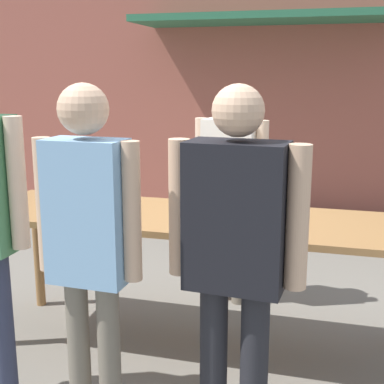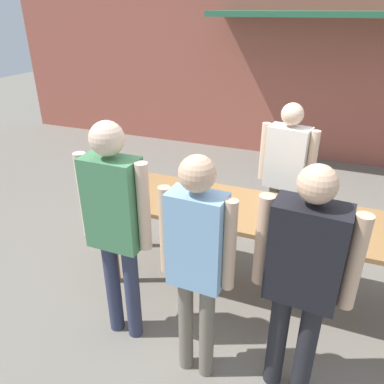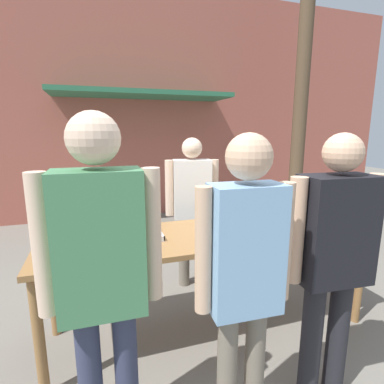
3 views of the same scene
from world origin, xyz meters
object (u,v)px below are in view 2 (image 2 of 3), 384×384
condiment_jar_mustard (118,196)px  person_server_behind_table (286,169)px  condiment_jar_ketchup (127,198)px  food_tray_sausages (192,195)px  person_customer_with_cup (303,271)px  food_tray_buns (320,217)px  person_customer_holding_hotdog (115,218)px  person_customer_waiting_in_line (197,254)px

condiment_jar_mustard → person_server_behind_table: size_ratio=0.05×
condiment_jar_ketchup → food_tray_sausages: bearing=32.3°
person_server_behind_table → condiment_jar_ketchup: bearing=-128.2°
person_customer_with_cup → condiment_jar_ketchup: bearing=-16.5°
person_customer_with_cup → food_tray_sausages: bearing=-35.8°
food_tray_buns → person_customer_holding_hotdog: person_customer_holding_hotdog is taller
person_customer_waiting_in_line → person_customer_with_cup: bearing=-168.1°
condiment_jar_mustard → person_customer_holding_hotdog: bearing=-59.1°
food_tray_sausages → food_tray_buns: food_tray_buns is taller
person_customer_with_cup → person_customer_waiting_in_line: person_customer_waiting_in_line is taller
food_tray_sausages → person_customer_waiting_in_line: bearing=-67.0°
person_server_behind_table → person_customer_waiting_in_line: size_ratio=0.96×
person_server_behind_table → person_customer_holding_hotdog: bearing=-110.3°
condiment_jar_mustard → person_customer_waiting_in_line: person_customer_waiting_in_line is taller
person_server_behind_table → person_customer_with_cup: 1.72m
food_tray_buns → person_customer_waiting_in_line: (-0.71, -1.02, 0.13)m
food_tray_sausages → person_server_behind_table: 1.07m
food_tray_buns → person_customer_waiting_in_line: 1.25m
food_tray_sausages → person_customer_waiting_in_line: size_ratio=0.26×
food_tray_buns → condiment_jar_mustard: size_ratio=4.68×
condiment_jar_ketchup → person_customer_waiting_in_line: 1.18m
food_tray_sausages → person_server_behind_table: person_server_behind_table is taller
condiment_jar_ketchup → food_tray_buns: bearing=10.8°
condiment_jar_ketchup → person_server_behind_table: bearing=41.3°
person_customer_with_cup → person_customer_waiting_in_line: 0.67m
food_tray_sausages → person_customer_with_cup: bearing=-39.9°
person_customer_waiting_in_line → condiment_jar_mustard: bearing=-32.2°
person_customer_holding_hotdog → person_customer_waiting_in_line: 0.70m
condiment_jar_ketchup → person_customer_with_cup: (1.60, -0.60, 0.08)m
condiment_jar_mustard → condiment_jar_ketchup: same height
person_customer_waiting_in_line → food_tray_sausages: bearing=-64.7°
person_server_behind_table → person_customer_with_cup: person_customer_with_cup is taller
condiment_jar_ketchup → condiment_jar_mustard: bearing=-179.9°
food_tray_buns → person_server_behind_table: person_server_behind_table is taller
condiment_jar_mustard → person_server_behind_table: 1.72m
food_tray_sausages → person_server_behind_table: size_ratio=0.26×
condiment_jar_ketchup → person_customer_with_cup: bearing=-20.6°
person_customer_holding_hotdog → person_customer_waiting_in_line: bearing=169.5°
food_tray_sausages → condiment_jar_ketchup: size_ratio=5.09×
condiment_jar_mustard → person_customer_holding_hotdog: person_customer_holding_hotdog is taller
condiment_jar_mustard → person_customer_waiting_in_line: size_ratio=0.05×
food_tray_sausages → condiment_jar_mustard: size_ratio=5.09×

